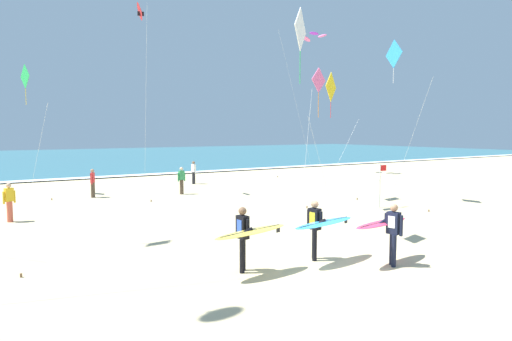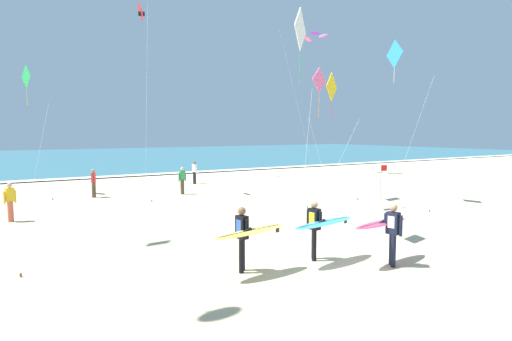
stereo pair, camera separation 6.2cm
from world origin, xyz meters
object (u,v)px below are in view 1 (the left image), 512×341
(bystander_yellow_top, at_px, (9,202))
(kite_diamond_ivory_outer, at_px, (301,35))
(surfer_lead, at_px, (388,227))
(surfer_trailing, at_px, (246,233))
(kite_arc_violet_high, at_px, (314,36))
(lifeguard_flag, at_px, (381,181))
(kite_diamond_cobalt_close, at_px, (395,58))
(bystander_red_top, at_px, (93,183))
(kite_diamond_emerald_extra, at_px, (26,80))
(kite_diamond_golden_near, at_px, (331,89))
(kite_delta_scarlet_mid, at_px, (141,12))
(kite_diamond_rose_low, at_px, (320,86))
(bystander_green_top, at_px, (182,180))
(bystander_white_top, at_px, (194,172))
(surfer_third, at_px, (319,224))

(bystander_yellow_top, bearing_deg, kite_diamond_ivory_outer, -47.69)
(surfer_lead, distance_m, surfer_trailing, 3.93)
(surfer_lead, height_order, kite_arc_violet_high, kite_arc_violet_high)
(kite_diamond_ivory_outer, bearing_deg, lifeguard_flag, 21.83)
(surfer_trailing, relative_size, kite_diamond_cobalt_close, 0.27)
(kite_arc_violet_high, bearing_deg, bystander_red_top, -167.45)
(surfer_lead, xyz_separation_m, bystander_red_top, (-3.82, 17.31, -0.23))
(kite_diamond_cobalt_close, height_order, kite_diamond_emerald_extra, kite_diamond_cobalt_close)
(kite_diamond_golden_near, xyz_separation_m, kite_delta_scarlet_mid, (-7.65, 7.22, 4.42))
(bystander_yellow_top, relative_size, bystander_red_top, 1.00)
(kite_delta_scarlet_mid, distance_m, kite_diamond_emerald_extra, 7.62)
(surfer_lead, distance_m, kite_diamond_emerald_extra, 22.29)
(kite_diamond_emerald_extra, bearing_deg, bystander_red_top, -49.76)
(kite_arc_violet_high, relative_size, lifeguard_flag, 5.73)
(bystander_yellow_top, bearing_deg, surfer_lead, -56.02)
(kite_diamond_rose_low, relative_size, kite_diamond_cobalt_close, 0.79)
(kite_diamond_cobalt_close, bearing_deg, bystander_yellow_top, 163.81)
(bystander_red_top, relative_size, lifeguard_flag, 0.76)
(bystander_yellow_top, bearing_deg, kite_delta_scarlet_mid, 32.74)
(kite_diamond_cobalt_close, bearing_deg, kite_diamond_rose_low, 175.25)
(kite_diamond_emerald_extra, bearing_deg, bystander_green_top, -32.56)
(bystander_white_top, bearing_deg, bystander_red_top, -159.15)
(kite_delta_scarlet_mid, bearing_deg, bystander_green_top, -27.25)
(kite_arc_violet_high, height_order, bystander_yellow_top, kite_arc_violet_high)
(bystander_red_top, bearing_deg, bystander_yellow_top, -130.80)
(kite_diamond_golden_near, bearing_deg, kite_diamond_cobalt_close, -46.81)
(kite_delta_scarlet_mid, relative_size, bystander_yellow_top, 6.81)
(kite_arc_violet_high, xyz_separation_m, kite_diamond_cobalt_close, (-6.84, -14.36, -4.33))
(surfer_third, bearing_deg, kite_diamond_rose_low, 49.12)
(kite_diamond_golden_near, height_order, kite_delta_scarlet_mid, kite_delta_scarlet_mid)
(bystander_yellow_top, distance_m, bystander_green_top, 9.75)
(kite_diamond_emerald_extra, height_order, bystander_green_top, kite_diamond_emerald_extra)
(bystander_red_top, distance_m, lifeguard_flag, 15.35)
(kite_diamond_cobalt_close, bearing_deg, bystander_green_top, 132.81)
(kite_delta_scarlet_mid, bearing_deg, kite_diamond_ivory_outer, -86.74)
(kite_diamond_rose_low, bearing_deg, kite_diamond_cobalt_close, -4.75)
(kite_diamond_golden_near, height_order, bystander_yellow_top, kite_diamond_golden_near)
(kite_diamond_ivory_outer, distance_m, bystander_red_top, 15.44)
(kite_diamond_cobalt_close, bearing_deg, kite_diamond_emerald_extra, 139.09)
(kite_diamond_golden_near, height_order, kite_diamond_cobalt_close, kite_diamond_cobalt_close)
(kite_diamond_golden_near, bearing_deg, kite_arc_violet_high, 53.20)
(kite_diamond_ivory_outer, bearing_deg, surfer_lead, -85.06)
(kite_diamond_golden_near, height_order, kite_diamond_rose_low, kite_diamond_golden_near)
(surfer_trailing, height_order, kite_delta_scarlet_mid, kite_delta_scarlet_mid)
(kite_diamond_golden_near, bearing_deg, surfer_trailing, -141.51)
(bystander_green_top, xyz_separation_m, bystander_red_top, (-4.64, 1.47, 0.00))
(kite_arc_violet_high, distance_m, kite_diamond_ivory_outer, 24.61)
(kite_diamond_rose_low, relative_size, bystander_yellow_top, 4.12)
(kite_diamond_rose_low, distance_m, bystander_yellow_top, 14.10)
(bystander_yellow_top, bearing_deg, kite_diamond_emerald_extra, 78.85)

